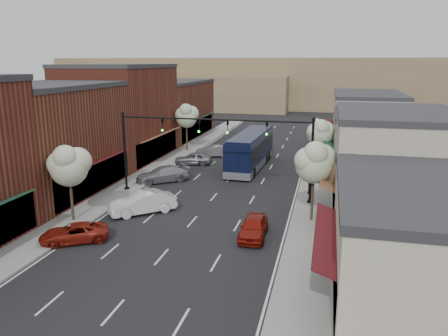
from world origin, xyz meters
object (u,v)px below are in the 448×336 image
Objects in this scene: signal_mast_right at (282,146)px; tree_right_near at (315,161)px; red_hatchback at (254,227)px; parked_car_b at (142,203)px; lamp_post_near at (310,161)px; parked_car_e at (213,151)px; lamp_post_far at (317,130)px; coach_bus at (251,150)px; signal_mast_left at (150,141)px; tree_left_far at (187,115)px; parked_car_c at (162,174)px; parked_car_a at (74,233)px; tree_left_near at (69,165)px; tree_right_far at (320,132)px; parked_car_d at (193,158)px.

tree_right_near is at bearing -56.09° from signal_mast_right.
red_hatchback is 0.82× the size of parked_car_b.
lamp_post_near is 17.87m from parked_car_e.
lamp_post_far is at bearing 93.03° from parked_car_e.
lamp_post_far reaches higher than coach_bus.
red_hatchback is (-3.05, -27.79, -2.30)m from lamp_post_far.
signal_mast_left reaches higher than parked_car_b.
tree_left_far is 11.85m from coach_bus.
parked_car_c reaches higher than parked_car_e.
tree_right_near is 23.57m from parked_car_e.
parked_car_e is at bearing 133.22° from parked_car_c.
red_hatchback is at bearing 77.45° from parked_car_a.
tree_left_near is at bearing -176.76° from parked_car_a.
tree_right_far is 14.04m from parked_car_d.
tree_left_near is 12.30m from parked_car_c.
parked_car_d is at bearing 132.06° from tree_right_near.
tree_left_near is at bearing -108.10° from signal_mast_left.
signal_mast_right reaches higher than parked_car_d.
tree_right_far is 1.31× the size of red_hatchback.
lamp_post_near and lamp_post_far have the same top height.
tree_right_far is 1.08× the size of parked_car_b.
lamp_post_near is at bearing 48.95° from signal_mast_right.
tree_left_near is 0.93× the size of tree_left_far.
parked_car_a is at bearing -122.14° from tree_right_far.
lamp_post_far is at bearing 60.22° from tree_left_near.
parked_car_c is (-1.78, 8.67, -0.09)m from parked_car_b.
parked_car_c is at bearing 163.11° from signal_mast_right.
parked_car_e is (2.00, 26.75, 0.10)m from parked_car_a.
lamp_post_near is (-0.55, 6.56, -1.45)m from tree_right_near.
parked_car_b is at bearing -74.56° from signal_mast_left.
parked_car_a is 14.73m from parked_car_c.
signal_mast_right reaches higher than parked_car_c.
tree_right_near is at bearing 44.30° from red_hatchback.
lamp_post_near is (16.05, -15.44, -1.60)m from tree_left_far.
signal_mast_left is 2.00× the size of parked_car_d.
tree_right_far is 1.28× the size of parked_car_a.
tree_left_far is 16.26m from lamp_post_far.
lamp_post_near is 0.35× the size of coach_bus.
red_hatchback is 0.99× the size of parked_car_e.
coach_bus is 3.03× the size of red_hatchback.
red_hatchback is 0.82× the size of parked_car_c.
parked_car_e is at bearing 164.00° from tree_right_far.
parked_car_b is (-12.00, -25.15, -2.18)m from lamp_post_far.
tree_right_near is at bearing 15.28° from parked_car_e.
signal_mast_right is at bearing 0.00° from signal_mast_left.
parked_car_a is (-10.95, -3.42, -0.11)m from red_hatchback.
lamp_post_far is at bearing 83.78° from signal_mast_right.
parked_car_b is at bearing 35.67° from tree_left_near.
signal_mast_left reaches higher than lamp_post_far.
coach_bus is 23.65m from parked_car_a.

